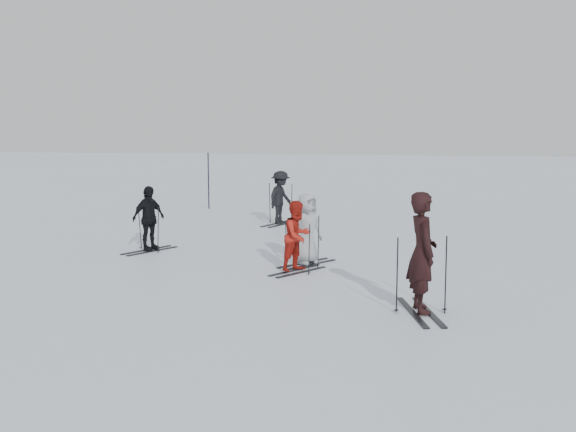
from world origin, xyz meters
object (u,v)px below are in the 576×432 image
at_px(skier_near_dark, 422,254).
at_px(skier_red, 297,237).
at_px(skier_uphill_left, 149,219).
at_px(piste_marker, 208,181).
at_px(skier_grey, 307,230).
at_px(skier_uphill_far, 281,198).

xyz_separation_m(skier_near_dark, skier_red, (-2.56, 2.66, -0.25)).
height_order(skier_uphill_left, piste_marker, piste_marker).
xyz_separation_m(skier_near_dark, skier_grey, (-2.49, 3.46, -0.21)).
bearing_deg(skier_red, skier_near_dark, -102.17).
height_order(skier_near_dark, skier_red, skier_near_dark).
xyz_separation_m(skier_uphill_left, skier_uphill_far, (2.35, 5.11, 0.04)).
distance_m(skier_uphill_far, piste_marker, 4.85).
bearing_deg(skier_uphill_far, skier_near_dark, -134.50).
bearing_deg(skier_uphill_left, skier_grey, -72.95).
relative_size(skier_grey, skier_uphill_left, 0.99).
height_order(skier_grey, piste_marker, piste_marker).
relative_size(skier_grey, skier_uphill_far, 0.94).
bearing_deg(skier_grey, piste_marker, 65.47).
xyz_separation_m(skier_red, piste_marker, (-5.21, 10.11, 0.32)).
bearing_deg(skier_grey, skier_uphill_far, 52.73).
distance_m(skier_near_dark, skier_red, 3.70).
bearing_deg(skier_red, skier_uphill_far, 48.27).
height_order(skier_near_dark, skier_uphill_left, skier_near_dark).
relative_size(skier_near_dark, skier_red, 1.33).
distance_m(skier_uphill_left, piste_marker, 8.55).
distance_m(skier_near_dark, skier_grey, 4.27).
height_order(skier_near_dark, skier_grey, skier_near_dark).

